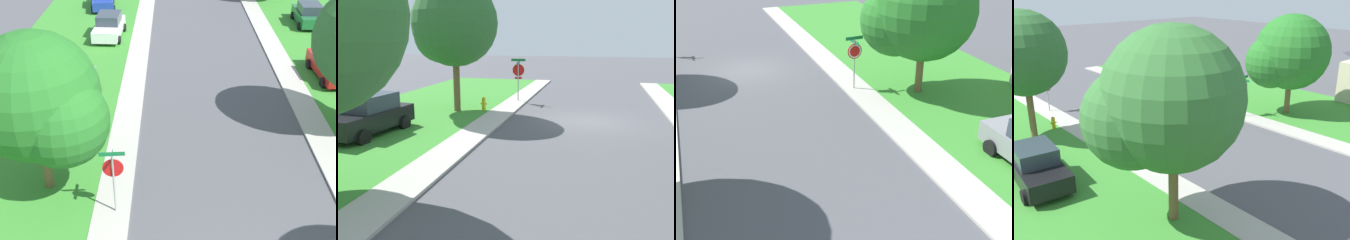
% 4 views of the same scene
% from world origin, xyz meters
% --- Properties ---
extents(sidewalk_east, '(1.40, 56.00, 0.10)m').
position_xyz_m(sidewalk_east, '(4.70, 12.00, 0.05)').
color(sidewalk_east, '#ADA89E').
rests_on(sidewalk_east, ground).
extents(sidewalk_west, '(1.40, 56.00, 0.10)m').
position_xyz_m(sidewalk_west, '(-4.70, 12.00, 0.05)').
color(sidewalk_west, '#ADA89E').
rests_on(sidewalk_west, ground).
extents(lawn_west, '(8.00, 56.00, 0.08)m').
position_xyz_m(lawn_west, '(-9.40, 12.00, 0.04)').
color(lawn_west, '#38842D').
rests_on(lawn_west, ground).
extents(stop_sign_far_corner, '(0.92, 0.92, 2.77)m').
position_xyz_m(stop_sign_far_corner, '(-4.54, 4.89, 1.89)').
color(stop_sign_far_corner, '#9E9EA3').
rests_on(stop_sign_far_corner, ground).
extents(car_white_across_road, '(2.21, 4.39, 1.76)m').
position_xyz_m(car_white_across_road, '(-7.03, 23.76, 0.87)').
color(car_white_across_road, white).
rests_on(car_white_across_road, ground).
extents(car_grey_driveway_right, '(2.05, 4.31, 1.76)m').
position_xyz_m(car_grey_driveway_right, '(-7.75, 13.95, 0.87)').
color(car_grey_driveway_right, gray).
rests_on(car_grey_driveway_right, ground).
extents(car_green_behind_trees, '(2.16, 4.36, 1.76)m').
position_xyz_m(car_green_behind_trees, '(8.39, 26.69, 0.87)').
color(car_green_behind_trees, '#1E6033').
rests_on(car_green_behind_trees, ground).
extents(car_red_kerbside_mid, '(2.17, 4.37, 1.76)m').
position_xyz_m(car_red_kerbside_mid, '(7.19, 16.79, 0.87)').
color(car_red_kerbside_mid, red).
rests_on(car_red_kerbside_mid, ground).
extents(tree_across_right, '(5.19, 4.83, 6.58)m').
position_xyz_m(tree_across_right, '(-7.11, 6.17, 4.00)').
color(tree_across_right, brown).
rests_on(tree_across_right, ground).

